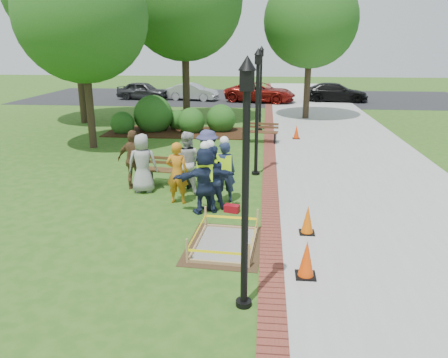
# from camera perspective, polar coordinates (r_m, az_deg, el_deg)

# --- Properties ---
(ground) EXTENTS (100.00, 100.00, 0.00)m
(ground) POSITION_cam_1_polar(r_m,az_deg,el_deg) (10.76, -3.28, -6.93)
(ground) COLOR #285116
(ground) RESTS_ON ground
(sidewalk) EXTENTS (6.00, 60.00, 0.02)m
(sidewalk) POSITION_cam_1_polar(r_m,az_deg,el_deg) (20.47, 15.10, 4.38)
(sidewalk) COLOR #9E9E99
(sidewalk) RESTS_ON ground
(brick_edging) EXTENTS (0.50, 60.00, 0.03)m
(brick_edging) POSITION_cam_1_polar(r_m,az_deg,el_deg) (20.17, 5.95, 4.73)
(brick_edging) COLOR maroon
(brick_edging) RESTS_ON ground
(mulch_bed) EXTENTS (7.00, 3.00, 0.05)m
(mulch_bed) POSITION_cam_1_polar(r_m,az_deg,el_deg) (22.59, -6.28, 6.11)
(mulch_bed) COLOR #381E0F
(mulch_bed) RESTS_ON ground
(parking_lot) EXTENTS (36.00, 12.00, 0.01)m
(parking_lot) POSITION_cam_1_polar(r_m,az_deg,el_deg) (36.98, 3.09, 10.59)
(parking_lot) COLOR black
(parking_lot) RESTS_ON ground
(wet_concrete_pad) EXTENTS (1.85, 2.41, 0.55)m
(wet_concrete_pad) POSITION_cam_1_polar(r_m,az_deg,el_deg) (9.99, 0.13, -7.44)
(wet_concrete_pad) COLOR #47331E
(wet_concrete_pad) RESTS_ON ground
(bench_near) EXTENTS (1.69, 0.78, 0.88)m
(bench_near) POSITION_cam_1_polar(r_m,az_deg,el_deg) (14.18, -7.15, 0.29)
(bench_near) COLOR brown
(bench_near) RESTS_ON ground
(bench_far) EXTENTS (1.69, 0.73, 0.89)m
(bench_far) POSITION_cam_1_polar(r_m,az_deg,el_deg) (20.18, 4.69, 5.55)
(bench_far) COLOR brown
(bench_far) RESTS_ON ground
(cone_front) EXTENTS (0.40, 0.40, 0.79)m
(cone_front) POSITION_cam_1_polar(r_m,az_deg,el_deg) (8.81, 10.72, -10.34)
(cone_front) COLOR black
(cone_front) RESTS_ON ground
(cone_back) EXTENTS (0.37, 0.37, 0.72)m
(cone_back) POSITION_cam_1_polar(r_m,az_deg,el_deg) (10.70, 10.86, -5.34)
(cone_back) COLOR black
(cone_back) RESTS_ON ground
(cone_far) EXTENTS (0.34, 0.34, 0.67)m
(cone_far) POSITION_cam_1_polar(r_m,az_deg,el_deg) (21.15, 9.44, 6.03)
(cone_far) COLOR black
(cone_far) RESTS_ON ground
(toolbox) EXTENTS (0.45, 0.32, 0.20)m
(toolbox) POSITION_cam_1_polar(r_m,az_deg,el_deg) (11.92, 1.03, -3.87)
(toolbox) COLOR maroon
(toolbox) RESTS_ON ground
(lamp_near) EXTENTS (0.28, 0.28, 4.26)m
(lamp_near) POSITION_cam_1_polar(r_m,az_deg,el_deg) (6.97, 2.85, 1.08)
(lamp_near) COLOR black
(lamp_near) RESTS_ON ground
(lamp_mid) EXTENTS (0.28, 0.28, 4.26)m
(lamp_mid) POSITION_cam_1_polar(r_m,az_deg,el_deg) (14.81, 4.36, 9.83)
(lamp_mid) COLOR black
(lamp_mid) RESTS_ON ground
(lamp_far) EXTENTS (0.28, 0.28, 4.26)m
(lamp_far) POSITION_cam_1_polar(r_m,az_deg,el_deg) (22.76, 4.83, 12.50)
(lamp_far) COLOR black
(lamp_far) RESTS_ON ground
(tree_left) EXTENTS (5.31, 5.31, 8.07)m
(tree_left) POSITION_cam_1_polar(r_m,az_deg,el_deg) (19.58, -18.10, 19.52)
(tree_left) COLOR #3D2D1E
(tree_left) RESTS_ON ground
(tree_back) EXTENTS (6.33, 6.33, 9.70)m
(tree_back) POSITION_cam_1_polar(r_m,az_deg,el_deg) (25.41, -5.25, 22.13)
(tree_back) COLOR #3D2D1E
(tree_back) RESTS_ON ground
(tree_right) EXTENTS (5.36, 5.36, 8.28)m
(tree_right) POSITION_cam_1_polar(r_m,az_deg,el_deg) (26.84, 11.28, 19.64)
(tree_right) COLOR #3D2D1E
(tree_right) RESTS_ON ground
(shrub_a) EXTENTS (1.20, 1.20, 1.20)m
(shrub_a) POSITION_cam_1_polar(r_m,az_deg,el_deg) (22.80, -13.04, 5.82)
(shrub_a) COLOR #1D4E16
(shrub_a) RESTS_ON ground
(shrub_b) EXTENTS (2.00, 2.00, 2.00)m
(shrub_b) POSITION_cam_1_polar(r_m,az_deg,el_deg) (23.17, -9.13, 6.23)
(shrub_b) COLOR #1D4E16
(shrub_b) RESTS_ON ground
(shrub_c) EXTENTS (1.38, 1.38, 1.38)m
(shrub_c) POSITION_cam_1_polar(r_m,az_deg,el_deg) (22.50, -4.27, 6.07)
(shrub_c) COLOR #1D4E16
(shrub_c) RESTS_ON ground
(shrub_d) EXTENTS (1.50, 1.50, 1.50)m
(shrub_d) POSITION_cam_1_polar(r_m,az_deg,el_deg) (22.79, -0.39, 6.26)
(shrub_d) COLOR #1D4E16
(shrub_d) RESTS_ON ground
(shrub_e) EXTENTS (1.09, 1.09, 1.09)m
(shrub_e) POSITION_cam_1_polar(r_m,az_deg,el_deg) (23.53, -5.98, 6.53)
(shrub_e) COLOR #1D4E16
(shrub_e) RESTS_ON ground
(casual_person_a) EXTENTS (0.62, 0.44, 1.82)m
(casual_person_a) POSITION_cam_1_polar(r_m,az_deg,el_deg) (13.52, -10.59, 2.03)
(casual_person_a) COLOR #949494
(casual_person_a) RESTS_ON ground
(casual_person_b) EXTENTS (0.62, 0.44, 1.79)m
(casual_person_b) POSITION_cam_1_polar(r_m,az_deg,el_deg) (12.42, -6.12, 0.78)
(casual_person_b) COLOR #C66E17
(casual_person_b) RESTS_ON ground
(casual_person_c) EXTENTS (0.66, 0.49, 1.89)m
(casual_person_c) POSITION_cam_1_polar(r_m,az_deg,el_deg) (13.33, -4.89, 2.21)
(casual_person_c) COLOR beige
(casual_person_c) RESTS_ON ground
(casual_person_d) EXTENTS (0.67, 0.50, 1.87)m
(casual_person_d) POSITION_cam_1_polar(r_m,az_deg,el_deg) (13.82, -11.68, 2.42)
(casual_person_d) COLOR brown
(casual_person_d) RESTS_ON ground
(casual_person_e) EXTENTS (0.71, 0.60, 1.89)m
(casual_person_e) POSITION_cam_1_polar(r_m,az_deg,el_deg) (13.53, -2.15, 2.49)
(casual_person_e) COLOR #373860
(casual_person_e) RESTS_ON ground
(hivis_worker_a) EXTENTS (0.68, 0.56, 1.98)m
(hivis_worker_a) POSITION_cam_1_polar(r_m,az_deg,el_deg) (11.64, -2.45, 0.15)
(hivis_worker_a) COLOR #171A3C
(hivis_worker_a) RESTS_ON ground
(hivis_worker_b) EXTENTS (0.63, 0.47, 1.94)m
(hivis_worker_b) POSITION_cam_1_polar(r_m,az_deg,el_deg) (12.42, 0.02, 1.19)
(hivis_worker_b) COLOR #151B38
(hivis_worker_b) RESTS_ON ground
(hivis_worker_c) EXTENTS (0.66, 0.52, 1.95)m
(hivis_worker_c) POSITION_cam_1_polar(r_m,az_deg,el_deg) (11.91, -1.82, 0.49)
(hivis_worker_c) COLOR #1C1E49
(hivis_worker_c) RESTS_ON ground
(parked_car_a) EXTENTS (2.60, 4.93, 1.54)m
(parked_car_a) POSITION_cam_1_polar(r_m,az_deg,el_deg) (36.19, -10.44, 10.18)
(parked_car_a) COLOR #2B2C2E
(parked_car_a) RESTS_ON ground
(parked_car_b) EXTENTS (2.76, 4.67, 1.43)m
(parked_car_b) POSITION_cam_1_polar(r_m,az_deg,el_deg) (35.22, -4.08, 10.22)
(parked_car_b) COLOR #B2B2B7
(parked_car_b) RESTS_ON ground
(parked_car_c) EXTENTS (3.30, 5.32, 1.61)m
(parked_car_c) POSITION_cam_1_polar(r_m,az_deg,el_deg) (34.20, 4.72, 9.99)
(parked_car_c) COLOR maroon
(parked_car_c) RESTS_ON ground
(parked_car_d) EXTENTS (2.44, 4.87, 1.54)m
(parked_car_d) POSITION_cam_1_polar(r_m,az_deg,el_deg) (35.45, 14.27, 9.78)
(parked_car_d) COLOR black
(parked_car_d) RESTS_ON ground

